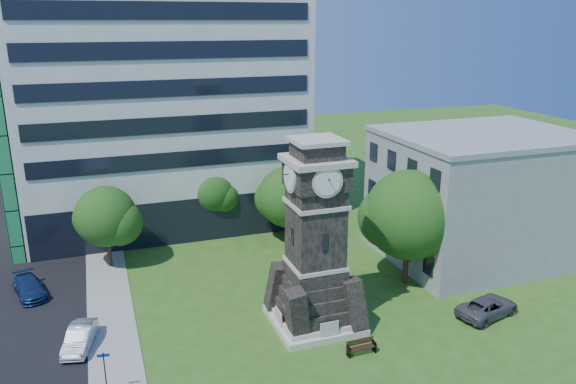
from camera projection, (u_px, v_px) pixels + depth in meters
name	position (u px, v px, depth m)	size (l,w,h in m)	color
ground	(281.00, 347.00, 33.88)	(160.00, 160.00, 0.00)	#2F5418
sidewalk	(113.00, 333.00, 35.36)	(3.00, 70.00, 0.06)	gray
clock_tower	(315.00, 247.00, 35.08)	(5.40, 5.40, 12.22)	beige
office_tall	(158.00, 73.00, 51.98)	(26.20, 15.11, 28.60)	white
office_low	(480.00, 195.00, 45.91)	(15.20, 12.20, 10.40)	#9B9DA0
car_street_mid	(80.00, 338.00, 33.68)	(1.35, 3.88, 1.28)	#AAACB2
car_street_north	(29.00, 288.00, 40.04)	(1.73, 4.25, 1.23)	navy
car_east_lot	(487.00, 307.00, 37.30)	(2.13, 4.63, 1.29)	#535258
park_bench	(361.00, 346.00, 33.05)	(1.79, 0.48, 0.92)	black
street_sign	(105.00, 370.00, 28.87)	(0.64, 0.06, 2.68)	black
tree_nw	(107.00, 218.00, 43.85)	(5.28, 4.80, 6.62)	#332114
tree_nc	(213.00, 192.00, 50.65)	(4.63, 4.21, 6.30)	#332114
tree_ne	(289.00, 198.00, 49.00)	(5.89, 5.36, 6.82)	#332114
tree_east	(410.00, 218.00, 40.77)	(7.26, 6.60, 8.67)	#332114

